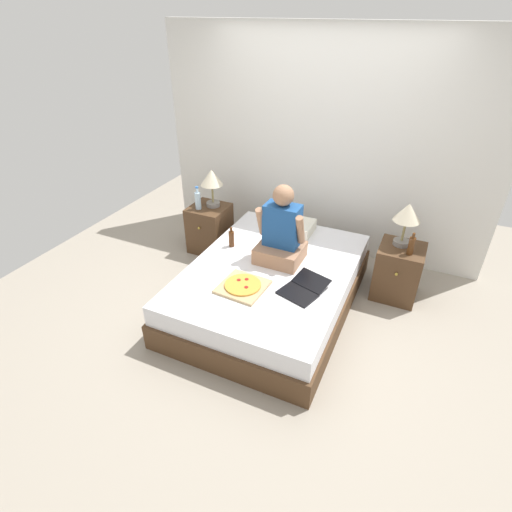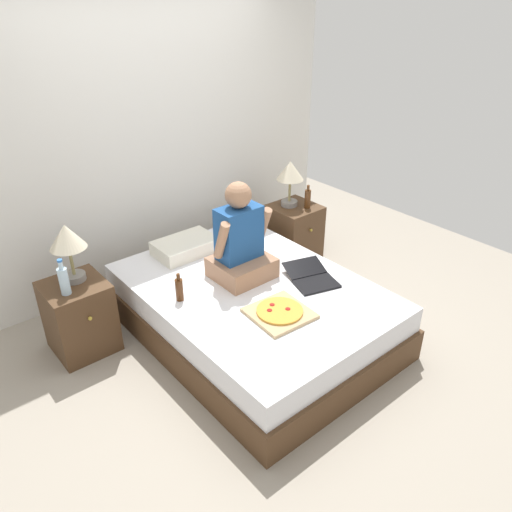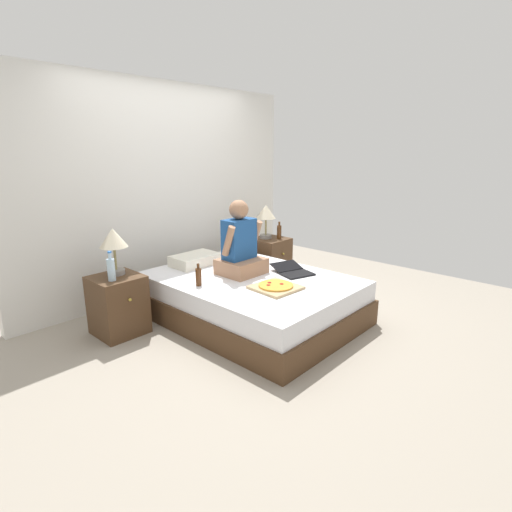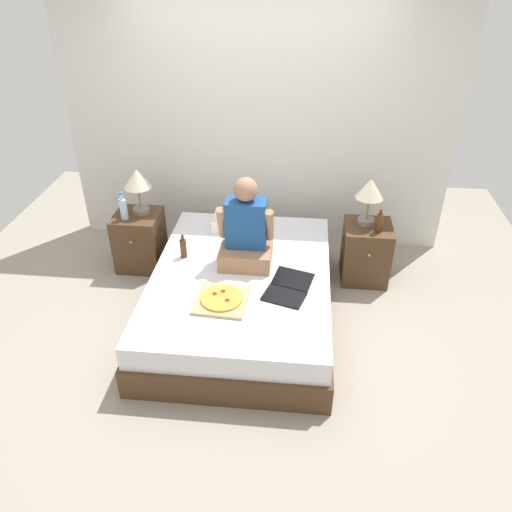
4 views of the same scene
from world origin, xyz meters
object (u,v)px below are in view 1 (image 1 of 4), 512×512
at_px(water_bottle, 198,200).
at_px(lamp_on_left_nightstand, 212,180).
at_px(beer_bottle_on_bed, 231,238).
at_px(nightstand_right, 398,272).
at_px(bed, 271,286).
at_px(nightstand_left, 210,228).
at_px(lamp_on_right_nightstand, 407,215).
at_px(person_seated, 281,234).
at_px(pizza_box, 243,286).
at_px(laptop, 302,290).
at_px(beer_bottle, 411,245).

bearing_deg(water_bottle, lamp_on_left_nightstand, 49.40).
bearing_deg(beer_bottle_on_bed, nightstand_right, 17.25).
bearing_deg(bed, nightstand_left, 147.82).
bearing_deg(lamp_on_right_nightstand, person_seated, -151.53).
bearing_deg(nightstand_right, lamp_on_left_nightstand, 178.69).
bearing_deg(nightstand_left, pizza_box, -47.80).
bearing_deg(laptop, person_seated, 131.64).
bearing_deg(lamp_on_left_nightstand, nightstand_left, -128.63).
relative_size(lamp_on_right_nightstand, beer_bottle, 1.96).
distance_m(nightstand_left, pizza_box, 1.53).
relative_size(lamp_on_left_nightstand, water_bottle, 1.63).
height_order(nightstand_left, lamp_on_right_nightstand, lamp_on_right_nightstand).
height_order(nightstand_left, nightstand_right, same).
bearing_deg(beer_bottle, laptop, -132.80).
bearing_deg(laptop, water_bottle, 151.69).
xyz_separation_m(laptop, pizza_box, (-0.50, -0.17, -0.00)).
distance_m(pizza_box, beer_bottle_on_bed, 0.75).
relative_size(lamp_on_left_nightstand, laptop, 0.92).
bearing_deg(beer_bottle_on_bed, lamp_on_right_nightstand, 19.14).
distance_m(nightstand_left, water_bottle, 0.42).
bearing_deg(pizza_box, beer_bottle, 38.42).
bearing_deg(lamp_on_left_nightstand, laptop, -34.10).
relative_size(nightstand_left, lamp_on_left_nightstand, 1.28).
bearing_deg(nightstand_right, beer_bottle, -54.99).
relative_size(nightstand_right, person_seated, 0.74).
bearing_deg(person_seated, lamp_on_right_nightstand, 28.47).
relative_size(laptop, pizza_box, 1.15).
xyz_separation_m(nightstand_right, person_seated, (-1.09, -0.53, 0.46)).
xyz_separation_m(bed, pizza_box, (-0.10, -0.42, 0.25)).
bearing_deg(lamp_on_right_nightstand, beer_bottle_on_bed, -160.86).
xyz_separation_m(lamp_on_right_nightstand, beer_bottle_on_bed, (-1.62, -0.56, -0.35)).
height_order(nightstand_right, person_seated, person_seated).
relative_size(bed, water_bottle, 7.64).
distance_m(lamp_on_right_nightstand, beer_bottle, 0.29).
xyz_separation_m(nightstand_left, beer_bottle, (2.31, -0.10, 0.38)).
distance_m(nightstand_left, lamp_on_left_nightstand, 0.62).
relative_size(nightstand_right, beer_bottle_on_bed, 2.62).
xyz_separation_m(lamp_on_left_nightstand, beer_bottle, (2.27, -0.15, -0.23)).
distance_m(bed, lamp_on_left_nightstand, 1.48).
relative_size(lamp_on_right_nightstand, pizza_box, 1.06).
bearing_deg(pizza_box, lamp_on_left_nightstand, 129.83).
bearing_deg(lamp_on_right_nightstand, nightstand_right, -59.06).
bearing_deg(person_seated, bed, -97.64).
distance_m(nightstand_right, beer_bottle, 0.40).
height_order(lamp_on_left_nightstand, pizza_box, lamp_on_left_nightstand).
distance_m(nightstand_right, beer_bottle_on_bed, 1.75).
bearing_deg(bed, laptop, -31.70).
distance_m(laptop, beer_bottle_on_bed, 1.04).
bearing_deg(beer_bottle, person_seated, -159.84).
height_order(lamp_on_left_nightstand, water_bottle, lamp_on_left_nightstand).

